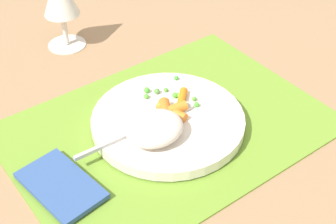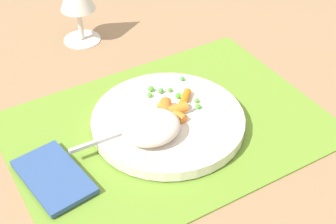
% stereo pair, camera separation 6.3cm
% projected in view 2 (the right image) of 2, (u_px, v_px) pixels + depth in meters
% --- Properties ---
extents(ground_plane, '(2.40, 2.40, 0.00)m').
position_uv_depth(ground_plane, '(168.00, 128.00, 0.79)').
color(ground_plane, '#997551').
extents(placemat, '(0.49, 0.35, 0.01)m').
position_uv_depth(placemat, '(168.00, 127.00, 0.79)').
color(placemat, olive).
rests_on(placemat, ground_plane).
extents(plate, '(0.24, 0.24, 0.02)m').
position_uv_depth(plate, '(168.00, 121.00, 0.78)').
color(plate, silver).
rests_on(plate, placemat).
extents(rice_mound, '(0.09, 0.08, 0.04)m').
position_uv_depth(rice_mound, '(151.00, 127.00, 0.73)').
color(rice_mound, beige).
rests_on(rice_mound, plate).
extents(carrot_portion, '(0.08, 0.06, 0.02)m').
position_uv_depth(carrot_portion, '(173.00, 108.00, 0.78)').
color(carrot_portion, orange).
rests_on(carrot_portion, plate).
extents(pea_scatter, '(0.09, 0.09, 0.01)m').
position_uv_depth(pea_scatter, '(172.00, 98.00, 0.81)').
color(pea_scatter, '#56A236').
rests_on(pea_scatter, plate).
extents(fork, '(0.21, 0.02, 0.01)m').
position_uv_depth(fork, '(146.00, 123.00, 0.76)').
color(fork, '#B8B8B8').
rests_on(fork, plate).
extents(napkin, '(0.09, 0.13, 0.01)m').
position_uv_depth(napkin, '(54.00, 177.00, 0.70)').
color(napkin, '#33518C').
rests_on(napkin, placemat).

